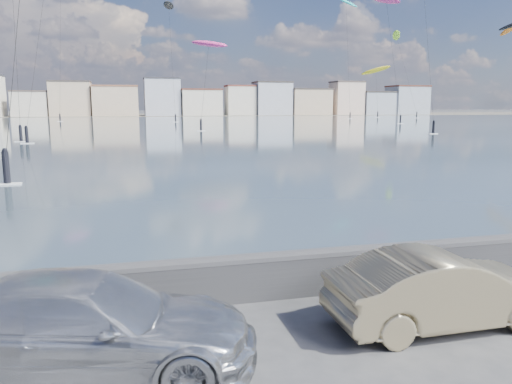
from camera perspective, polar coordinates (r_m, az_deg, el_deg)
ground at (r=8.87m, az=0.13°, el=-18.97°), size 700.00×700.00×0.00m
bay_water at (r=99.12m, az=-13.28°, el=7.26°), size 500.00×177.00×0.00m
far_shore_strip at (r=207.56m, az=-13.92°, el=8.53°), size 500.00×60.00×0.00m
seawall at (r=11.04m, az=-3.41°, el=-9.68°), size 400.00×0.36×1.08m
far_buildings at (r=193.55m, az=-13.56°, el=10.24°), size 240.79×13.26×14.60m
car_silver at (r=8.73m, az=-18.73°, el=-14.18°), size 5.84×3.38×1.59m
car_champagne at (r=10.53m, az=20.50°, el=-10.38°), size 4.51×1.59×1.48m
kitesurfer_3 at (r=178.41m, az=15.78°, el=16.72°), size 6.54×17.31×28.43m
kitesurfer_5 at (r=165.17m, az=10.26°, el=20.38°), size 7.35×12.96×37.63m
kitesurfer_7 at (r=178.87m, az=13.53°, el=13.32°), size 10.05×10.67×17.86m
kitesurfer_8 at (r=123.19m, az=14.69°, el=20.21°), size 5.01×10.62×29.06m
kitesurfer_10 at (r=97.22m, az=-5.41°, el=16.44°), size 8.29×20.09×16.75m
kitesurfer_17 at (r=141.57m, az=-9.93°, el=20.04°), size 4.65×19.95×30.98m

